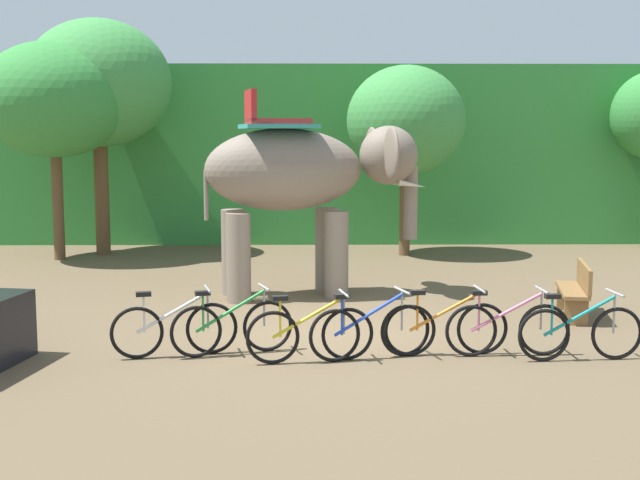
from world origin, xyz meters
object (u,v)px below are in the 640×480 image
at_px(tree_center, 406,121).
at_px(bike_white, 174,328).
at_px(elephant, 302,177).
at_px(bike_blue, 370,331).
at_px(tree_center_left, 98,84).
at_px(bike_teal, 580,332).
at_px(tree_center_right, 54,100).
at_px(bike_green, 232,327).
at_px(wooden_bench, 577,289).
at_px(bike_yellow, 310,334).
at_px(bike_orange, 446,327).
at_px(bike_pink, 507,328).

xyz_separation_m(tree_center, bike_white, (-4.19, -9.59, -2.93)).
height_order(elephant, bike_blue, elephant).
distance_m(tree_center_left, bike_teal, 13.91).
distance_m(tree_center_right, tree_center_left, 1.28).
height_order(bike_blue, bike_teal, same).
distance_m(bike_green, bike_teal, 4.65).
bearing_deg(tree_center_right, bike_teal, -43.89).
xyz_separation_m(bike_white, wooden_bench, (6.19, 2.36, 0.09)).
height_order(bike_yellow, wooden_bench, bike_yellow).
bearing_deg(wooden_bench, tree_center, 105.50).
bearing_deg(tree_center_right, bike_white, -64.92).
distance_m(tree_center, bike_white, 10.86).
bearing_deg(bike_green, bike_orange, -1.54).
distance_m(bike_white, bike_yellow, 1.86).
relative_size(tree_center_left, wooden_bench, 3.74).
xyz_separation_m(bike_blue, bike_teal, (2.78, -0.11, 0.00)).
distance_m(bike_green, bike_blue, 1.88).
bearing_deg(bike_blue, bike_teal, -2.35).
distance_m(bike_white, bike_teal, 5.41).
bearing_deg(bike_white, tree_center_right, 115.08).
bearing_deg(tree_center, wooden_bench, -74.50).
xyz_separation_m(bike_blue, bike_orange, (1.04, 0.18, 0.00)).
relative_size(tree_center_left, bike_green, 3.55).
bearing_deg(tree_center, bike_white, -113.60).
bearing_deg(bike_yellow, wooden_bench, 31.55).
height_order(tree_center, bike_teal, tree_center).
distance_m(bike_pink, wooden_bench, 2.94).
bearing_deg(bike_green, tree_center_right, 119.22).
bearing_deg(bike_orange, tree_center, 86.91).
height_order(tree_center_left, bike_blue, tree_center_left).
relative_size(bike_pink, wooden_bench, 1.10).
distance_m(elephant, bike_orange, 5.10).
relative_size(tree_center, bike_pink, 2.73).
bearing_deg(tree_center, bike_green, -109.80).
height_order(bike_green, bike_blue, same).
bearing_deg(wooden_bench, tree_center_left, 141.98).
xyz_separation_m(bike_orange, bike_teal, (1.73, -0.29, 0.00)).
height_order(tree_center, wooden_bench, tree_center).
bearing_deg(tree_center_left, bike_orange, -54.41).
bearing_deg(bike_green, bike_yellow, -20.97).
bearing_deg(wooden_bench, bike_orange, -137.02).
bearing_deg(bike_orange, elephant, 114.63).
xyz_separation_m(bike_pink, wooden_bench, (1.70, 2.40, 0.09)).
xyz_separation_m(tree_center_right, bike_white, (4.19, -8.94, -3.41)).
bearing_deg(bike_blue, tree_center, 80.91).
bearing_deg(bike_blue, bike_green, 172.11).
xyz_separation_m(bike_yellow, bike_blue, (0.80, 0.15, 0.00)).
relative_size(bike_blue, bike_orange, 0.97).
bearing_deg(wooden_bench, bike_yellow, -148.45).
xyz_separation_m(bike_yellow, bike_teal, (3.57, 0.03, 0.00)).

